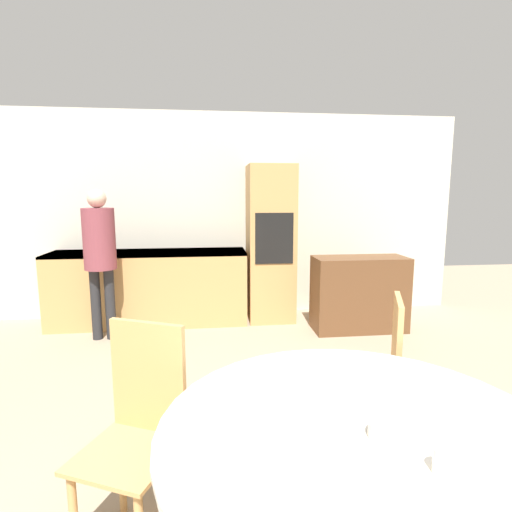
{
  "coord_description": "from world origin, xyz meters",
  "views": [
    {
      "loc": [
        -0.28,
        -0.18,
        1.57
      ],
      "look_at": [
        0.07,
        2.74,
        1.12
      ],
      "focal_mm": 28.0,
      "sensor_mm": 36.0,
      "label": 1
    }
  ],
  "objects_px": {
    "oven_unit": "(270,244)",
    "dining_table": "(357,478)",
    "chair_far_left": "(139,421)",
    "sideboard": "(359,294)",
    "chair_far_right": "(379,371)",
    "person_standing": "(100,248)",
    "bowl_near": "(390,431)",
    "cup": "(444,461)"
  },
  "relations": [
    {
      "from": "dining_table",
      "to": "cup",
      "type": "relative_size",
      "value": 18.29
    },
    {
      "from": "chair_far_right",
      "to": "chair_far_left",
      "type": "bearing_deg",
      "value": -51.72
    },
    {
      "from": "sideboard",
      "to": "chair_far_left",
      "type": "xyz_separation_m",
      "value": [
        -2.05,
        -2.61,
        0.12
      ]
    },
    {
      "from": "oven_unit",
      "to": "chair_far_right",
      "type": "xyz_separation_m",
      "value": [
        0.21,
        -2.79,
        -0.41
      ]
    },
    {
      "from": "oven_unit",
      "to": "dining_table",
      "type": "xyz_separation_m",
      "value": [
        -0.25,
        -3.65,
        -0.4
      ]
    },
    {
      "from": "chair_far_right",
      "to": "dining_table",
      "type": "bearing_deg",
      "value": -5.7
    },
    {
      "from": "cup",
      "to": "chair_far_left",
      "type": "bearing_deg",
      "value": 143.09
    },
    {
      "from": "sideboard",
      "to": "dining_table",
      "type": "relative_size",
      "value": 0.75
    },
    {
      "from": "bowl_near",
      "to": "chair_far_right",
      "type": "bearing_deg",
      "value": 67.53
    },
    {
      "from": "sideboard",
      "to": "chair_far_left",
      "type": "relative_size",
      "value": 1.07
    },
    {
      "from": "sideboard",
      "to": "bowl_near",
      "type": "bearing_deg",
      "value": -109.71
    },
    {
      "from": "chair_far_right",
      "to": "cup",
      "type": "xyz_separation_m",
      "value": [
        -0.31,
        -1.11,
        0.25
      ]
    },
    {
      "from": "cup",
      "to": "oven_unit",
      "type": "bearing_deg",
      "value": 88.58
    },
    {
      "from": "chair_far_left",
      "to": "chair_far_right",
      "type": "distance_m",
      "value": 1.35
    },
    {
      "from": "chair_far_left",
      "to": "chair_far_right",
      "type": "relative_size",
      "value": 1.0
    },
    {
      "from": "dining_table",
      "to": "cup",
      "type": "height_order",
      "value": "cup"
    },
    {
      "from": "chair_far_left",
      "to": "sideboard",
      "type": "bearing_deg",
      "value": 76.39
    },
    {
      "from": "cup",
      "to": "bowl_near",
      "type": "relative_size",
      "value": 0.56
    },
    {
      "from": "sideboard",
      "to": "chair_far_right",
      "type": "xyz_separation_m",
      "value": [
        -0.75,
        -2.24,
        0.12
      ]
    },
    {
      "from": "sideboard",
      "to": "bowl_near",
      "type": "xyz_separation_m",
      "value": [
        -1.14,
        -3.18,
        0.36
      ]
    },
    {
      "from": "dining_table",
      "to": "person_standing",
      "type": "height_order",
      "value": "person_standing"
    },
    {
      "from": "dining_table",
      "to": "person_standing",
      "type": "bearing_deg",
      "value": 117.97
    },
    {
      "from": "chair_far_left",
      "to": "oven_unit",
      "type": "bearing_deg",
      "value": 95.54
    },
    {
      "from": "oven_unit",
      "to": "chair_far_right",
      "type": "relative_size",
      "value": 1.94
    },
    {
      "from": "oven_unit",
      "to": "chair_far_left",
      "type": "relative_size",
      "value": 1.94
    },
    {
      "from": "oven_unit",
      "to": "dining_table",
      "type": "height_order",
      "value": "oven_unit"
    },
    {
      "from": "oven_unit",
      "to": "sideboard",
      "type": "distance_m",
      "value": 1.23
    },
    {
      "from": "dining_table",
      "to": "bowl_near",
      "type": "bearing_deg",
      "value": -46.89
    },
    {
      "from": "dining_table",
      "to": "chair_far_left",
      "type": "bearing_deg",
      "value": 149.68
    },
    {
      "from": "dining_table",
      "to": "person_standing",
      "type": "relative_size",
      "value": 0.87
    },
    {
      "from": "oven_unit",
      "to": "person_standing",
      "type": "xyz_separation_m",
      "value": [
        -1.92,
        -0.51,
        0.04
      ]
    },
    {
      "from": "dining_table",
      "to": "cup",
      "type": "bearing_deg",
      "value": -58.79
    },
    {
      "from": "oven_unit",
      "to": "dining_table",
      "type": "distance_m",
      "value": 3.68
    },
    {
      "from": "chair_far_left",
      "to": "chair_far_right",
      "type": "bearing_deg",
      "value": 40.33
    },
    {
      "from": "bowl_near",
      "to": "chair_far_left",
      "type": "bearing_deg",
      "value": 148.04
    },
    {
      "from": "oven_unit",
      "to": "person_standing",
      "type": "height_order",
      "value": "oven_unit"
    },
    {
      "from": "chair_far_right",
      "to": "bowl_near",
      "type": "bearing_deg",
      "value": 0.1
    },
    {
      "from": "bowl_near",
      "to": "oven_unit",
      "type": "bearing_deg",
      "value": 87.26
    },
    {
      "from": "oven_unit",
      "to": "chair_far_right",
      "type": "distance_m",
      "value": 2.83
    },
    {
      "from": "bowl_near",
      "to": "cup",
      "type": "bearing_deg",
      "value": -65.32
    },
    {
      "from": "sideboard",
      "to": "cup",
      "type": "xyz_separation_m",
      "value": [
        -1.06,
        -3.35,
        0.38
      ]
    },
    {
      "from": "dining_table",
      "to": "chair_far_right",
      "type": "relative_size",
      "value": 1.43
    }
  ]
}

